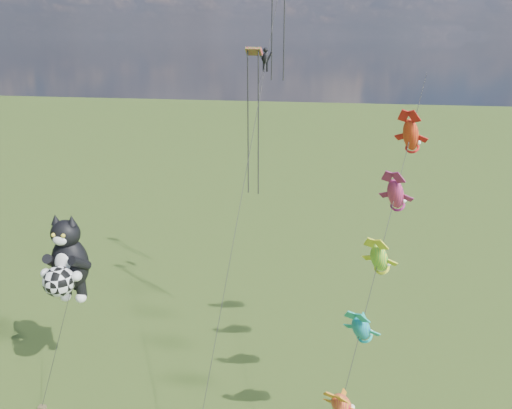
# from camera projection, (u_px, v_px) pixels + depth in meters

# --- Properties ---
(cat_kite_rig) EXTENTS (2.76, 4.12, 10.99)m
(cat_kite_rig) POSITION_uv_depth(u_px,v_px,m) (66.00, 262.00, 27.93)
(cat_kite_rig) COLOR brown
(cat_kite_rig) RESTS_ON ground
(fish_windsock_rig) EXTENTS (5.32, 15.13, 18.41)m
(fish_windsock_rig) POSITION_uv_depth(u_px,v_px,m) (379.00, 259.00, 23.43)
(fish_windsock_rig) COLOR brown
(fish_windsock_rig) RESTS_ON ground
(parafoil_rig) EXTENTS (2.55, 17.52, 25.65)m
(parafoil_rig) POSITION_uv_depth(u_px,v_px,m) (264.00, 59.00, 29.22)
(parafoil_rig) COLOR brown
(parafoil_rig) RESTS_ON ground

